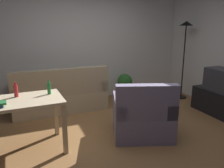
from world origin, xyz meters
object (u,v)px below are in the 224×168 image
(potted_plant, at_px, (125,84))
(armchair, at_px, (143,117))
(bottle_green, at_px, (49,88))
(tv, at_px, (223,80))
(torchiere_lamp, at_px, (185,39))
(tv_stand, at_px, (220,103))
(desk, at_px, (17,108))
(bottle_red, at_px, (16,91))
(couch, at_px, (60,96))

(potted_plant, bearing_deg, armchair, -107.67)
(bottle_green, bearing_deg, tv, -2.65)
(potted_plant, bearing_deg, tv, -55.08)
(bottle_green, bearing_deg, torchiere_lamp, 17.37)
(torchiere_lamp, xyz_separation_m, potted_plant, (-1.23, 0.61, -1.08))
(tv_stand, relative_size, torchiere_lamp, 0.61)
(desk, bearing_deg, tv_stand, -2.14)
(tv_stand, xyz_separation_m, tv, (0.00, 0.00, 0.46))
(potted_plant, bearing_deg, bottle_red, -147.14)
(tv_stand, height_order, armchair, armchair)
(couch, xyz_separation_m, torchiere_lamp, (2.87, -0.30, 1.11))
(tv, bearing_deg, tv_stand, 90.00)
(potted_plant, relative_size, armchair, 0.50)
(tv_stand, relative_size, bottle_green, 5.35)
(tv, relative_size, torchiere_lamp, 0.33)
(couch, distance_m, desk, 1.68)
(tv_stand, bearing_deg, couch, 63.09)
(couch, xyz_separation_m, tv_stand, (2.87, -1.46, -0.07))
(tv_stand, xyz_separation_m, bottle_green, (-3.23, 0.15, 0.61))
(couch, xyz_separation_m, armchair, (1.01, -1.66, 0.01))
(desk, relative_size, potted_plant, 2.14)
(armchair, bearing_deg, tv_stand, -153.90)
(couch, distance_m, bottle_red, 1.60)
(armchair, distance_m, bottle_green, 1.51)
(torchiere_lamp, relative_size, armchair, 1.60)
(tv_stand, height_order, potted_plant, potted_plant)
(torchiere_lamp, relative_size, bottle_green, 8.80)
(tv_stand, distance_m, potted_plant, 2.16)
(bottle_red, bearing_deg, couch, 57.52)
(tv_stand, relative_size, armchair, 0.97)
(tv, xyz_separation_m, bottle_green, (-3.23, 0.15, 0.15))
(torchiere_lamp, height_order, bottle_red, torchiere_lamp)
(tv, distance_m, torchiere_lamp, 1.36)
(desk, xyz_separation_m, potted_plant, (2.45, 1.74, -0.32))
(tv_stand, bearing_deg, armchair, 96.16)
(tv, height_order, bottle_red, bottle_red)
(desk, bearing_deg, torchiere_lamp, 15.41)
(desk, bearing_deg, couch, 58.73)
(tv, relative_size, desk, 0.49)
(desk, bearing_deg, armchair, -8.89)
(bottle_red, bearing_deg, bottle_green, -5.21)
(desk, distance_m, armchair, 1.86)
(couch, relative_size, tv, 3.12)
(desk, height_order, potted_plant, desk)
(tv, height_order, bottle_green, bottle_green)
(desk, relative_size, bottle_red, 5.80)
(bottle_red, bearing_deg, tv, -2.96)
(couch, xyz_separation_m, bottle_red, (-0.81, -1.27, 0.54))
(couch, bearing_deg, desk, 60.40)
(desk, bearing_deg, tv, -2.14)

